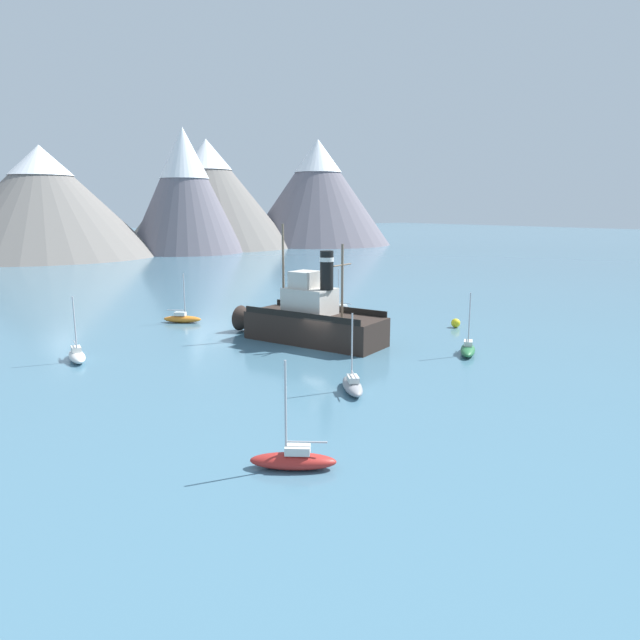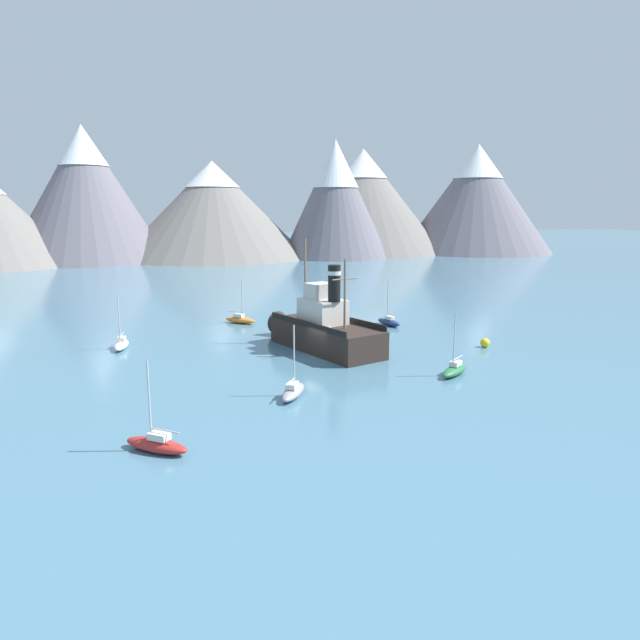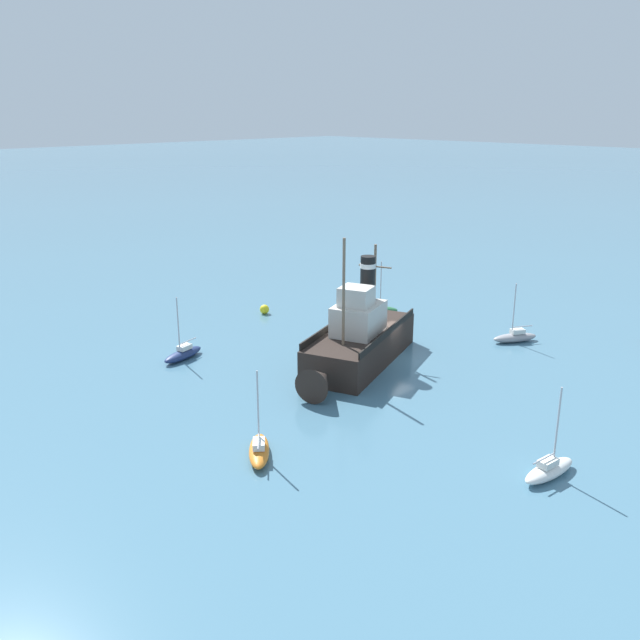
# 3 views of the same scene
# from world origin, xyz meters

# --- Properties ---
(ground_plane) EXTENTS (600.00, 600.00, 0.00)m
(ground_plane) POSITION_xyz_m (0.00, 0.00, 0.00)
(ground_plane) COLOR #477289
(old_tugboat) EXTENTS (8.23, 14.69, 9.90)m
(old_tugboat) POSITION_xyz_m (1.04, 3.02, 1.83)
(old_tugboat) COLOR #2D231E
(old_tugboat) RESTS_ON ground
(sailboat_grey) EXTENTS (2.83, 3.85, 4.90)m
(sailboat_grey) POSITION_xyz_m (-4.61, -9.79, 0.43)
(sailboat_grey) COLOR gray
(sailboat_grey) RESTS_ON ground
(sailboat_navy) EXTENTS (1.95, 3.95, 4.90)m
(sailboat_navy) POSITION_xyz_m (11.08, 11.46, 0.43)
(sailboat_navy) COLOR navy
(sailboat_navy) RESTS_ON ground
(sailboat_orange) EXTENTS (3.58, 3.34, 4.90)m
(sailboat_orange) POSITION_xyz_m (-4.52, 17.12, 0.43)
(sailboat_orange) COLOR orange
(sailboat_orange) RESTS_ON ground
(sailboat_green) EXTENTS (3.65, 3.24, 4.90)m
(sailboat_green) POSITION_xyz_m (8.49, -7.95, 0.43)
(sailboat_green) COLOR #286B3D
(sailboat_green) RESTS_ON ground
(sailboat_white) EXTENTS (1.54, 3.90, 4.90)m
(sailboat_white) POSITION_xyz_m (-16.63, 7.95, 0.43)
(sailboat_white) COLOR white
(sailboat_white) RESTS_ON ground
(mooring_buoy) EXTENTS (0.86, 0.86, 0.86)m
(mooring_buoy) POSITION_xyz_m (15.68, -0.52, 0.43)
(mooring_buoy) COLOR yellow
(mooring_buoy) RESTS_ON ground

